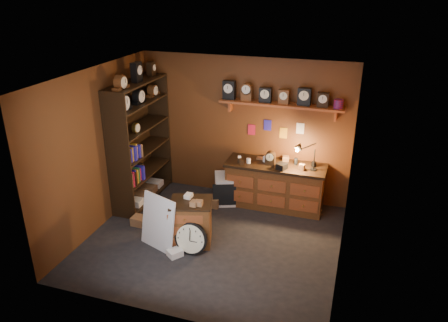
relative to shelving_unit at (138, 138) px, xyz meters
The scene contains 11 objects.
floor 2.40m from the shelving_unit, 28.68° to the right, with size 4.00×4.00×0.00m, color black.
room_shell 2.09m from the shelving_unit, 25.39° to the right, with size 4.02×3.62×2.71m.
shelving_unit is the anchor object (origin of this frame).
workbench 2.66m from the shelving_unit, 11.21° to the left, with size 1.82×0.66×1.36m.
low_cabinet 2.05m from the shelving_unit, 37.27° to the right, with size 0.78×0.71×0.83m.
big_round_clock 2.34m from the shelving_unit, 41.67° to the right, with size 0.53×0.17×0.53m.
white_panel 2.14m from the shelving_unit, 53.73° to the right, with size 0.67×0.03×0.89m, color silver.
mini_fridge 1.94m from the shelving_unit, 13.57° to the left, with size 0.67×0.69×0.54m.
floor_box_a 1.54m from the shelving_unit, 65.69° to the right, with size 0.25×0.21×0.16m, color brown.
floor_box_b 2.41m from the shelving_unit, 48.73° to the right, with size 0.18×0.21×0.11m, color white.
floor_box_c 1.84m from the shelving_unit, ahead, with size 0.24×0.20×0.18m, color brown.
Camera 1 is at (2.06, -5.73, 3.99)m, focal length 35.00 mm.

